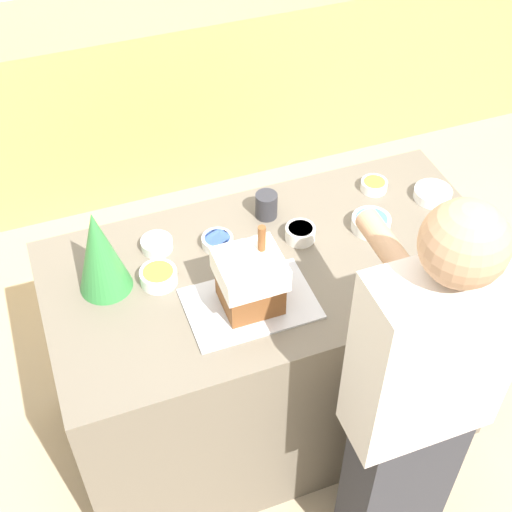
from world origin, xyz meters
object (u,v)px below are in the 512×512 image
candy_bowl_behind_tray (217,241)px  candy_bowl_beside_tree (157,244)px  candy_bowl_near_tray_left (374,185)px  candy_bowl_center_rear (300,233)px  person (416,408)px  decorative_tree (99,251)px  baking_tray (250,304)px  candy_bowl_front_corner (433,193)px  candy_bowl_far_left (371,223)px  gingerbread_house (250,280)px  candy_bowl_far_right (159,276)px  mug (266,205)px

candy_bowl_behind_tray → candy_bowl_beside_tree: size_ratio=1.00×
candy_bowl_near_tray_left → candy_bowl_center_rear: candy_bowl_center_rear is taller
candy_bowl_behind_tray → person: 0.84m
decorative_tree → person: size_ratio=0.20×
baking_tray → decorative_tree: bearing=149.8°
candy_bowl_front_corner → candy_bowl_center_rear: candy_bowl_center_rear is taller
candy_bowl_behind_tray → candy_bowl_beside_tree: bearing=163.5°
baking_tray → candy_bowl_far_left: (0.51, 0.18, 0.02)m
gingerbread_house → candy_bowl_front_corner: size_ratio=2.06×
person → candy_bowl_far_right: bearing=130.7°
candy_bowl_far_right → mug: size_ratio=1.28×
decorative_tree → candy_bowl_far_right: size_ratio=2.58×
candy_bowl_beside_tree → mug: mug is taller
candy_bowl_far_right → baking_tray: bearing=-38.6°
baking_tray → gingerbread_house: (0.00, 0.00, 0.11)m
candy_bowl_far_left → mug: bearing=149.0°
candy_bowl_center_rear → candy_bowl_near_tray_left: bearing=22.6°
candy_bowl_beside_tree → mug: (0.40, 0.03, 0.03)m
gingerbread_house → candy_bowl_far_left: (0.51, 0.18, -0.08)m
candy_bowl_far_right → candy_bowl_beside_tree: size_ratio=1.12×
candy_bowl_center_rear → person: size_ratio=0.06×
decorative_tree → candy_bowl_beside_tree: 0.26m
baking_tray → mug: (0.20, 0.37, 0.04)m
candy_bowl_center_rear → mug: (-0.07, 0.15, 0.02)m
candy_bowl_near_tray_left → candy_bowl_far_right: candy_bowl_far_right is taller
gingerbread_house → candy_bowl_behind_tray: gingerbread_house is taller
decorative_tree → candy_bowl_far_left: 0.93m
candy_bowl_far_left → mug: size_ratio=1.44×
candy_bowl_behind_tray → candy_bowl_front_corner: bearing=-2.6°
candy_bowl_front_corner → candy_bowl_far_left: candy_bowl_far_left is taller
mug → candy_bowl_near_tray_left: bearing=-0.5°
candy_bowl_far_right → candy_bowl_beside_tree: bearing=77.5°
candy_bowl_beside_tree → candy_bowl_front_corner: bearing=-5.4°
baking_tray → candy_bowl_behind_tray: (-0.01, 0.29, 0.02)m
candy_bowl_near_tray_left → candy_bowl_front_corner: size_ratio=0.71×
mug → person: size_ratio=0.06×
gingerbread_house → candy_bowl_front_corner: 0.84m
candy_bowl_behind_tray → person: (0.35, -0.76, -0.10)m
candy_bowl_near_tray_left → candy_bowl_beside_tree: same height
baking_tray → candy_bowl_front_corner: (0.80, 0.25, 0.02)m
candy_bowl_near_tray_left → candy_bowl_far_left: candy_bowl_far_left is taller
decorative_tree → candy_bowl_near_tray_left: 1.04m
candy_bowl_far_left → mug: 0.37m
baking_tray → person: bearing=-54.9°
gingerbread_house → person: person is taller
candy_bowl_behind_tray → candy_bowl_front_corner: 0.81m
candy_bowl_beside_tree → candy_bowl_far_left: size_ratio=0.79×
candy_bowl_far_right → candy_bowl_center_rear: (0.50, 0.03, 0.00)m
baking_tray → person: 0.59m
candy_bowl_far_right → candy_bowl_beside_tree: candy_bowl_far_right is taller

